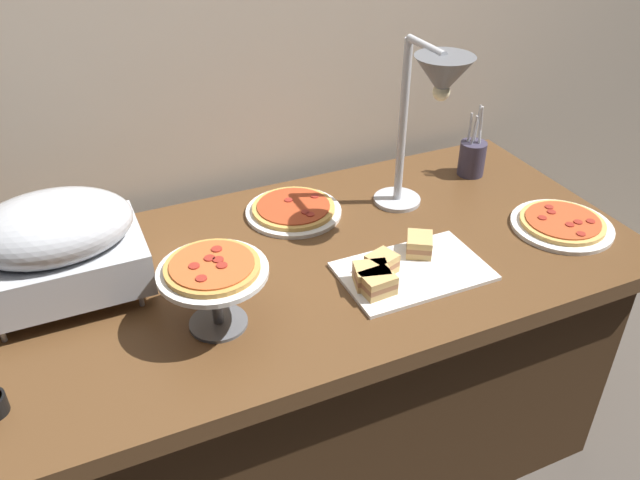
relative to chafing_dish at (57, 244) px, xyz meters
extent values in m
plane|color=#4C443D|center=(0.52, -0.10, -0.91)|extent=(8.00, 8.00, 0.00)
cube|color=#B7A893|center=(0.52, 0.40, 0.29)|extent=(4.40, 0.04, 2.40)
cube|color=brown|center=(0.52, -0.10, -0.17)|extent=(1.90, 0.84, 0.05)
cube|color=#3C2715|center=(0.52, -0.10, -0.55)|extent=(1.75, 0.74, 0.71)
cylinder|color=#B7BABF|center=(-0.15, -0.11, -0.13)|extent=(0.01, 0.01, 0.04)
cylinder|color=#B7BABF|center=(0.15, -0.11, -0.13)|extent=(0.01, 0.01, 0.04)
cylinder|color=#B7BABF|center=(-0.15, 0.11, -0.13)|extent=(0.01, 0.01, 0.04)
cylinder|color=#B7BABF|center=(0.15, 0.11, -0.13)|extent=(0.01, 0.01, 0.04)
cube|color=#B7BABF|center=(0.00, 0.00, -0.05)|extent=(0.38, 0.28, 0.11)
ellipsoid|color=#B7BABF|center=(0.00, 0.00, 0.05)|extent=(0.36, 0.26, 0.14)
cylinder|color=#B7BABF|center=(0.95, 0.07, -0.14)|extent=(0.14, 0.14, 0.01)
cylinder|color=#B7BABF|center=(0.95, 0.07, 0.10)|extent=(0.02, 0.02, 0.48)
cylinder|color=#B7BABF|center=(0.95, -0.01, 0.34)|extent=(0.02, 0.16, 0.02)
cone|color=#595B60|center=(0.95, -0.09, 0.29)|extent=(0.15, 0.15, 0.10)
sphere|color=#F9EAB2|center=(0.95, -0.09, 0.25)|extent=(0.04, 0.04, 0.04)
cylinder|color=white|center=(0.64, 0.13, -0.14)|extent=(0.28, 0.28, 0.01)
cylinder|color=gold|center=(0.64, 0.13, -0.13)|extent=(0.24, 0.24, 0.01)
cylinder|color=#AD3D1E|center=(0.64, 0.13, -0.12)|extent=(0.21, 0.21, 0.00)
cylinder|color=maroon|center=(0.63, 0.16, -0.12)|extent=(0.02, 0.02, 0.00)
cylinder|color=maroon|center=(0.66, 0.06, -0.12)|extent=(0.02, 0.02, 0.00)
cylinder|color=maroon|center=(0.71, 0.15, -0.12)|extent=(0.02, 0.02, 0.00)
cylinder|color=maroon|center=(0.65, 0.08, -0.12)|extent=(0.02, 0.02, 0.00)
cylinder|color=white|center=(1.30, -0.25, -0.14)|extent=(0.28, 0.28, 0.01)
cylinder|color=#DBA856|center=(1.30, -0.25, -0.13)|extent=(0.23, 0.23, 0.01)
cylinder|color=#B74723|center=(1.30, -0.25, -0.12)|extent=(0.21, 0.21, 0.00)
cylinder|color=maroon|center=(1.36, -0.29, -0.12)|extent=(0.02, 0.02, 0.00)
cylinder|color=maroon|center=(1.29, -0.28, -0.12)|extent=(0.02, 0.02, 0.00)
cylinder|color=maroon|center=(1.29, -0.33, -0.12)|extent=(0.02, 0.02, 0.00)
cylinder|color=maroon|center=(1.29, -0.21, -0.12)|extent=(0.02, 0.02, 0.00)
cylinder|color=maroon|center=(1.32, -0.28, -0.12)|extent=(0.02, 0.02, 0.00)
cylinder|color=maroon|center=(1.25, -0.22, -0.12)|extent=(0.02, 0.02, 0.00)
cylinder|color=maroon|center=(1.30, -0.18, -0.12)|extent=(0.02, 0.02, 0.00)
cylinder|color=#595B60|center=(0.30, -0.25, -0.08)|extent=(0.02, 0.02, 0.14)
cylinder|color=#595B60|center=(0.30, -0.25, -0.14)|extent=(0.13, 0.13, 0.01)
cylinder|color=white|center=(0.30, -0.25, 0.00)|extent=(0.24, 0.24, 0.01)
cylinder|color=#C68E42|center=(0.30, -0.25, 0.01)|extent=(0.21, 0.21, 0.01)
cylinder|color=#C65628|center=(0.30, -0.25, 0.02)|extent=(0.18, 0.18, 0.00)
cylinder|color=maroon|center=(0.31, -0.27, 0.02)|extent=(0.02, 0.02, 0.00)
cylinder|color=maroon|center=(0.30, -0.23, 0.02)|extent=(0.02, 0.02, 0.00)
cylinder|color=maroon|center=(0.26, -0.30, 0.02)|extent=(0.02, 0.02, 0.00)
cylinder|color=maroon|center=(0.32, -0.20, 0.02)|extent=(0.02, 0.02, 0.00)
cylinder|color=maroon|center=(0.31, -0.24, 0.02)|extent=(0.02, 0.02, 0.00)
cylinder|color=maroon|center=(0.26, -0.25, 0.02)|extent=(0.02, 0.02, 0.00)
cube|color=white|center=(0.80, -0.26, -0.14)|extent=(0.37, 0.23, 0.01)
cube|color=tan|center=(0.68, -0.30, -0.13)|extent=(0.08, 0.07, 0.02)
cube|color=#9E6642|center=(0.68, -0.30, -0.11)|extent=(0.08, 0.07, 0.01)
cube|color=tan|center=(0.68, -0.30, -0.10)|extent=(0.08, 0.07, 0.02)
cube|color=tan|center=(0.86, -0.20, -0.13)|extent=(0.09, 0.10, 0.02)
cube|color=#9E6642|center=(0.86, -0.20, -0.11)|extent=(0.09, 0.10, 0.01)
cube|color=tan|center=(0.86, -0.20, -0.10)|extent=(0.09, 0.10, 0.02)
cube|color=tan|center=(0.68, -0.27, -0.13)|extent=(0.10, 0.09, 0.02)
cube|color=#9E6642|center=(0.68, -0.27, -0.11)|extent=(0.10, 0.09, 0.01)
cube|color=tan|center=(0.68, -0.27, -0.10)|extent=(0.10, 0.09, 0.02)
cube|color=tan|center=(0.73, -0.24, -0.13)|extent=(0.08, 0.08, 0.02)
cube|color=#9E6642|center=(0.73, -0.24, -0.11)|extent=(0.08, 0.08, 0.01)
cube|color=tan|center=(0.73, -0.24, -0.10)|extent=(0.08, 0.08, 0.02)
cylinder|color=#383347|center=(1.25, 0.13, -0.09)|extent=(0.08, 0.08, 0.11)
cylinder|color=#B7BABF|center=(1.24, 0.15, -0.03)|extent=(0.02, 0.02, 0.17)
cylinder|color=#B7BABF|center=(1.24, 0.12, -0.03)|extent=(0.02, 0.01, 0.17)
cylinder|color=#B7BABF|center=(1.27, 0.12, -0.02)|extent=(0.01, 0.05, 0.18)
cylinder|color=#B7BABF|center=(1.26, 0.14, -0.02)|extent=(0.03, 0.02, 0.19)
cylinder|color=#B7BABF|center=(1.27, 0.13, -0.02)|extent=(0.02, 0.01, 0.20)
camera|label=1|loc=(0.05, -1.36, 0.82)|focal=36.07mm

